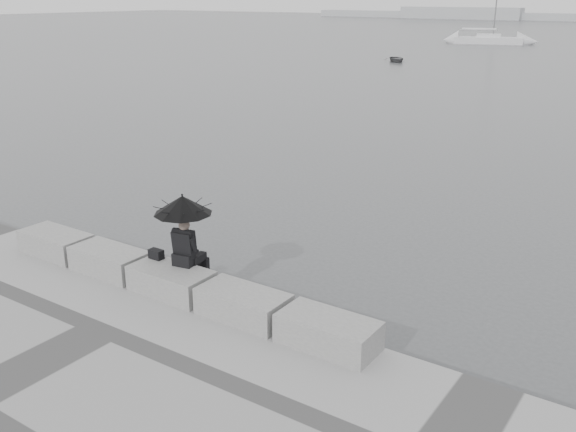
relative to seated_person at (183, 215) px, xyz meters
The scene contains 10 objects.
ground 1.99m from the seated_person, 120.68° to the left, with size 360.00×360.00×0.00m, color #444648.
stone_block_far_left 3.71m from the seated_person, behind, with size 1.60×0.80×0.50m, color slate.
stone_block_left 2.19m from the seated_person, behind, with size 1.60×0.80×0.50m, color slate.
stone_block_centre 1.28m from the seated_person, 104.54° to the right, with size 1.60×0.80×0.50m, color slate.
stone_block_right 2.06m from the seated_person, 10.95° to the right, with size 1.60×0.80×0.50m, color slate.
stone_block_far_right 3.56m from the seated_person, ahead, with size 1.60×0.80×0.50m, color slate.
seated_person is the anchor object (origin of this frame).
bag 1.12m from the seated_person, behind, with size 0.29×0.16×0.18m, color black.
sailboat_left 75.54m from the seated_person, 103.57° to the left, with size 8.44×4.54×12.90m.
dinghy 49.98m from the seated_person, 110.60° to the left, with size 2.75×1.16×0.47m, color slate.
Camera 1 is at (7.93, -8.23, 5.81)m, focal length 40.00 mm.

